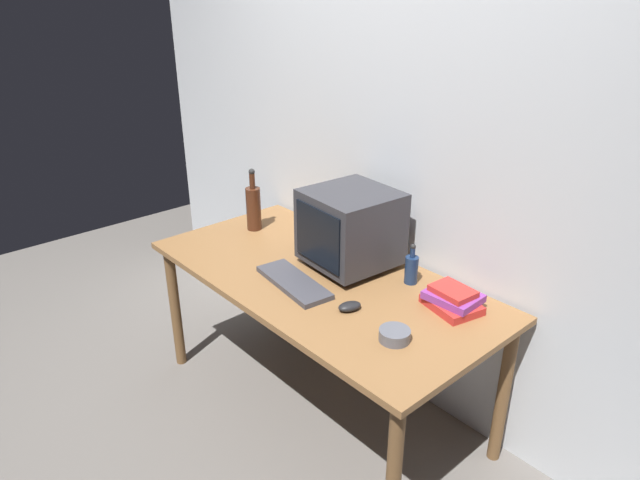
% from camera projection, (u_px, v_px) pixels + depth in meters
% --- Properties ---
extents(ground_plane, '(6.00, 6.00, 0.00)m').
position_uv_depth(ground_plane, '(320.00, 404.00, 2.91)').
color(ground_plane, slate).
extents(back_wall, '(4.00, 0.08, 2.50)m').
position_uv_depth(back_wall, '(395.00, 151.00, 2.68)').
color(back_wall, silver).
rests_on(back_wall, ground).
extents(desk, '(1.71, 0.83, 0.75)m').
position_uv_depth(desk, '(320.00, 291.00, 2.64)').
color(desk, olive).
rests_on(desk, ground).
extents(crt_monitor, '(0.41, 0.41, 0.37)m').
position_uv_depth(crt_monitor, '(350.00, 228.00, 2.62)').
color(crt_monitor, '#333338').
rests_on(crt_monitor, desk).
extents(keyboard, '(0.44, 0.20, 0.02)m').
position_uv_depth(keyboard, '(294.00, 282.00, 2.52)').
color(keyboard, '#3F3F47').
rests_on(keyboard, desk).
extents(computer_mouse, '(0.09, 0.11, 0.04)m').
position_uv_depth(computer_mouse, '(350.00, 306.00, 2.32)').
color(computer_mouse, black).
rests_on(computer_mouse, desk).
extents(bottle_tall, '(0.08, 0.08, 0.34)m').
position_uv_depth(bottle_tall, '(254.00, 207.00, 3.04)').
color(bottle_tall, '#472314').
rests_on(bottle_tall, desk).
extents(bottle_short, '(0.06, 0.06, 0.19)m').
position_uv_depth(bottle_short, '(411.00, 268.00, 2.51)').
color(bottle_short, navy).
rests_on(bottle_short, desk).
extents(book_stack, '(0.25, 0.22, 0.09)m').
position_uv_depth(book_stack, '(452.00, 299.00, 2.33)').
color(book_stack, red).
rests_on(book_stack, desk).
extents(cd_spindle, '(0.12, 0.12, 0.04)m').
position_uv_depth(cd_spindle, '(395.00, 335.00, 2.12)').
color(cd_spindle, '#595B66').
rests_on(cd_spindle, desk).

